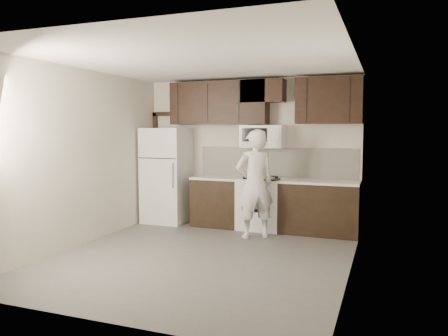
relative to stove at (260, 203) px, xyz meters
The scene contains 14 objects.
floor 2.02m from the stove, 98.80° to the right, with size 4.50×4.50×0.00m, color #53514E.
back_wall 0.99m from the stove, 133.94° to the left, with size 4.00×4.00×0.00m, color #B8AD9D.
ceiling 2.98m from the stove, 98.80° to the right, with size 4.50×4.50×0.00m, color white.
counter_run 0.30m from the stove, ahead, with size 2.95×0.64×0.91m.
stove is the anchor object (origin of this frame).
backsplash 0.80m from the stove, 56.25° to the left, with size 2.90×0.02×0.54m, color silver.
upper_cabinets 1.83m from the stove, 124.04° to the left, with size 3.48×0.35×0.78m.
microwave 1.20m from the stove, 90.10° to the left, with size 0.76×0.42×0.40m.
refrigerator 1.90m from the stove, behind, with size 0.80×0.76×1.80m.
door_trim 2.37m from the stove, behind, with size 0.50×0.08×2.12m.
saucepan 0.56m from the stove, 140.17° to the right, with size 0.28×0.16×0.16m.
baking_tray 0.52m from the stove, 46.53° to the right, with size 0.38×0.28×0.02m, color black.
pizza 0.54m from the stove, 46.53° to the right, with size 0.26×0.26×0.02m, color #D3BA8D.
person 0.77m from the stove, 82.67° to the right, with size 0.65×0.42×1.78m, color white.
Camera 1 is at (2.40, -5.49, 1.77)m, focal length 35.00 mm.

